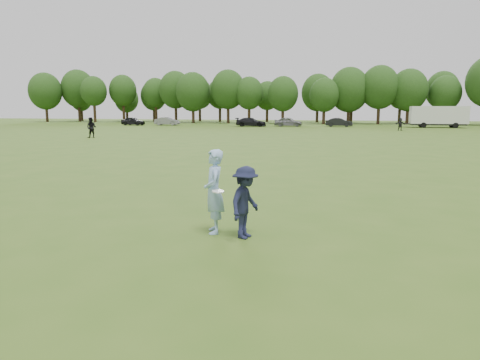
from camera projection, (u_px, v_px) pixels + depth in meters
The scene contains 13 objects.
ground at pixel (235, 236), 9.58m from camera, with size 200.00×200.00×0.00m, color #375919.
thrower at pixel (214, 192), 9.71m from camera, with size 0.70×0.46×1.92m, color #97BCEA.
defender at pixel (245, 202), 9.34m from camera, with size 1.03×0.59×1.60m, color #181B35.
player_far_a at pixel (91, 128), 41.74m from camera, with size 0.97×0.76×2.00m, color black.
player_far_d at pixel (400, 124), 55.81m from camera, with size 1.54×0.49×1.66m, color black.
car_a at pixel (133, 121), 73.51m from camera, with size 1.67×4.16×1.42m, color black.
car_b at pixel (167, 121), 73.21m from camera, with size 1.48×4.24×1.40m, color slate.
car_d at pixel (251, 122), 68.55m from camera, with size 1.98×4.86×1.41m, color black.
car_e at pixel (288, 122), 68.49m from camera, with size 1.78×4.44×1.51m, color slate.
car_f at pixel (339, 122), 67.64m from camera, with size 1.46×4.19×1.38m, color black.
disc_in_play at pixel (218, 191), 9.38m from camera, with size 0.31×0.31×0.06m.
cargo_trailer at pixel (438, 116), 64.25m from camera, with size 9.00×2.75×3.20m.
treeline at pixel (349, 91), 81.57m from camera, with size 130.35×18.39×11.74m.
Camera 1 is at (2.30, -8.95, 2.82)m, focal length 32.00 mm.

